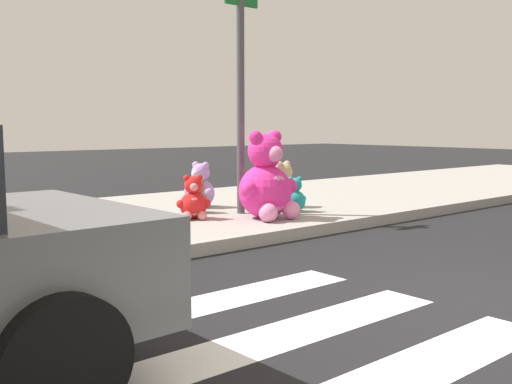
% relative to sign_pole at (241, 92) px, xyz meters
% --- Properties ---
extents(ground_plane, '(60.00, 60.00, 0.00)m').
position_rel_sign_pole_xyz_m(ground_plane, '(-1.00, -4.40, -1.85)').
color(ground_plane, black).
extents(sidewalk, '(28.00, 4.40, 0.15)m').
position_rel_sign_pole_xyz_m(sidewalk, '(-1.00, 0.80, -1.77)').
color(sidewalk, '#9E9B93').
rests_on(sidewalk, ground_plane).
extents(sign_pole, '(0.56, 0.11, 3.20)m').
position_rel_sign_pole_xyz_m(sign_pole, '(0.00, 0.00, 0.00)').
color(sign_pole, '#4C4C51').
rests_on(sign_pole, sidewalk).
extents(plush_pink_large, '(0.91, 0.80, 1.18)m').
position_rel_sign_pole_xyz_m(plush_pink_large, '(-0.02, -0.58, -1.23)').
color(plush_pink_large, '#F22D93').
rests_on(plush_pink_large, sidewalk).
extents(plush_brown, '(0.35, 0.35, 0.48)m').
position_rel_sign_pole_xyz_m(plush_brown, '(-0.45, 0.43, -1.50)').
color(plush_brown, olive).
rests_on(plush_brown, sidewalk).
extents(plush_red, '(0.42, 0.43, 0.59)m').
position_rel_sign_pole_xyz_m(plush_red, '(-0.81, 0.00, -1.46)').
color(plush_red, red).
rests_on(plush_red, sidewalk).
extents(plush_tan, '(0.53, 0.49, 0.70)m').
position_rel_sign_pole_xyz_m(plush_tan, '(0.91, 0.13, -1.42)').
color(plush_tan, tan).
rests_on(plush_tan, sidewalk).
extents(plush_lavender, '(0.49, 0.52, 0.69)m').
position_rel_sign_pole_xyz_m(plush_lavender, '(-0.08, 0.90, -1.42)').
color(plush_lavender, '#B28CD8').
rests_on(plush_lavender, sidewalk).
extents(plush_teal, '(0.38, 0.36, 0.51)m').
position_rel_sign_pole_xyz_m(plush_teal, '(0.70, -0.36, -1.49)').
color(plush_teal, teal).
rests_on(plush_teal, sidewalk).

